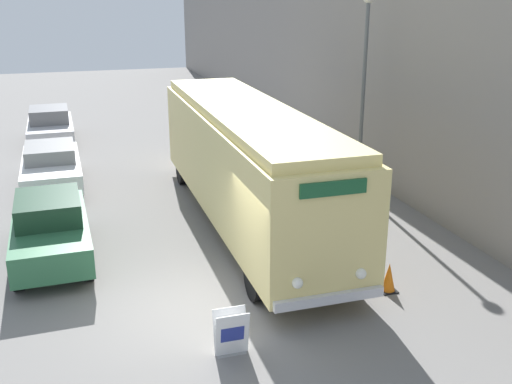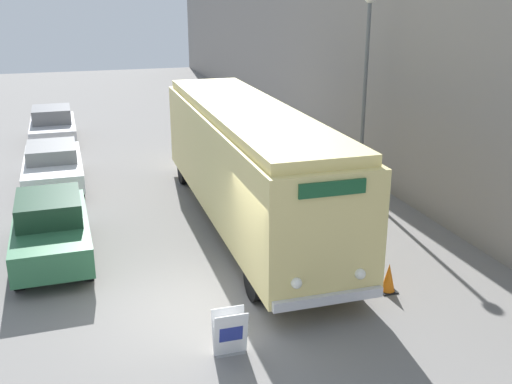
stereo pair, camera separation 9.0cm
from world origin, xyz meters
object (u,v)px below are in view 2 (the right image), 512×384
at_px(traffic_cone, 389,278).
at_px(parked_car_far, 53,125).
at_px(streetlamp, 366,65).
at_px(parked_car_mid, 53,165).
at_px(parked_car_near, 51,228).
at_px(vintage_bus, 247,160).
at_px(sign_board, 230,333).

bearing_deg(traffic_cone, parked_car_far, 113.65).
distance_m(streetlamp, traffic_cone, 7.96).
bearing_deg(parked_car_mid, parked_car_near, -90.40).
distance_m(vintage_bus, sign_board, 6.52).
bearing_deg(parked_car_mid, parked_car_far, 90.09).
distance_m(vintage_bus, traffic_cone, 5.30).
xyz_separation_m(vintage_bus, parked_car_near, (-5.18, -0.80, -1.07)).
relative_size(streetlamp, parked_car_far, 1.42).
relative_size(parked_car_near, parked_car_far, 0.98).
distance_m(sign_board, parked_car_mid, 11.57).
xyz_separation_m(sign_board, parked_car_near, (-3.12, 5.21, 0.38)).
height_order(parked_car_far, traffic_cone, parked_car_far).
xyz_separation_m(parked_car_mid, traffic_cone, (7.07, -9.84, -0.42)).
bearing_deg(traffic_cone, parked_car_near, 150.72).
height_order(sign_board, parked_car_far, parked_car_far).
relative_size(vintage_bus, parked_car_far, 2.59).
xyz_separation_m(vintage_bus, parked_car_mid, (-5.25, 5.11, -1.12)).
bearing_deg(parked_car_near, parked_car_mid, 89.18).
distance_m(sign_board, parked_car_near, 6.09).
xyz_separation_m(parked_car_near, parked_car_far, (-0.19, 12.52, -0.06)).
relative_size(parked_car_near, traffic_cone, 6.45).
bearing_deg(parked_car_far, streetlamp, -46.47).
relative_size(parked_car_far, traffic_cone, 6.58).
xyz_separation_m(sign_board, traffic_cone, (3.89, 1.28, -0.09)).
relative_size(parked_car_near, parked_car_mid, 0.95).
height_order(sign_board, parked_car_mid, parked_car_mid).
xyz_separation_m(sign_board, streetlamp, (6.42, 7.84, 3.64)).
bearing_deg(vintage_bus, streetlamp, 22.79).
bearing_deg(parked_car_near, vintage_bus, 7.34).
bearing_deg(parked_car_mid, sign_board, -75.04).
distance_m(parked_car_near, traffic_cone, 8.05).
height_order(streetlamp, parked_car_far, streetlamp).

